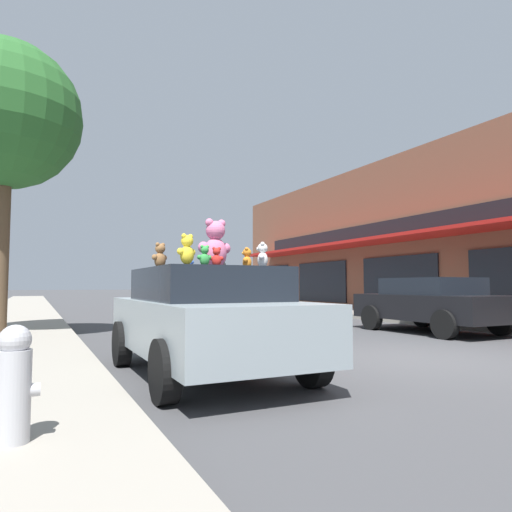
% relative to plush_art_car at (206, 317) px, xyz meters
% --- Properties ---
extents(ground_plane, '(260.00, 260.00, 0.00)m').
position_rel_plush_art_car_xyz_m(ground_plane, '(3.56, -0.18, -0.78)').
color(ground_plane, '#424244').
extents(plush_art_car, '(2.01, 4.03, 1.45)m').
position_rel_plush_art_car_xyz_m(plush_art_car, '(0.00, 0.00, 0.00)').
color(plush_art_car, '#8C999E').
rests_on(plush_art_car, ground_plane).
extents(teddy_bear_giant, '(0.52, 0.34, 0.70)m').
position_rel_plush_art_car_xyz_m(teddy_bear_giant, '(0.14, 0.03, 1.00)').
color(teddy_bear_giant, pink).
rests_on(teddy_bear_giant, plush_art_car).
extents(teddy_bear_green, '(0.19, 0.12, 0.26)m').
position_rel_plush_art_car_xyz_m(teddy_bear_green, '(-0.27, -0.67, 0.79)').
color(teddy_bear_green, green).
rests_on(teddy_bear_green, plush_art_car).
extents(teddy_bear_orange, '(0.20, 0.24, 0.32)m').
position_rel_plush_art_car_xyz_m(teddy_bear_orange, '(0.67, 0.13, 0.82)').
color(teddy_bear_orange, orange).
rests_on(teddy_bear_orange, plush_art_car).
extents(teddy_bear_red, '(0.19, 0.13, 0.25)m').
position_rel_plush_art_car_xyz_m(teddy_bear_red, '(-0.08, -0.59, 0.79)').
color(teddy_bear_red, red).
rests_on(teddy_bear_red, plush_art_car).
extents(teddy_bear_brown, '(0.26, 0.21, 0.35)m').
position_rel_plush_art_car_xyz_m(teddy_bear_brown, '(-0.60, 0.21, 0.84)').
color(teddy_bear_brown, olive).
rests_on(teddy_bear_brown, plush_art_car).
extents(teddy_bear_white, '(0.20, 0.26, 0.35)m').
position_rel_plush_art_car_xyz_m(teddy_bear_white, '(0.62, -0.49, 0.84)').
color(teddy_bear_white, white).
rests_on(teddy_bear_white, plush_art_car).
extents(teddy_bear_purple, '(0.17, 0.12, 0.23)m').
position_rel_plush_art_car_xyz_m(teddy_bear_purple, '(0.23, 0.52, 0.78)').
color(teddy_bear_purple, purple).
rests_on(teddy_bear_purple, plush_art_car).
extents(teddy_bear_yellow, '(0.27, 0.20, 0.35)m').
position_rel_plush_art_car_xyz_m(teddy_bear_yellow, '(-0.58, -0.95, 0.84)').
color(teddy_bear_yellow, yellow).
rests_on(teddy_bear_yellow, plush_art_car).
extents(teddy_bear_blue, '(0.16, 0.15, 0.23)m').
position_rel_plush_art_car_xyz_m(teddy_bear_blue, '(-0.16, 0.32, 0.78)').
color(teddy_bear_blue, blue).
rests_on(teddy_bear_blue, plush_art_car).
extents(teddy_bear_black, '(0.14, 0.15, 0.22)m').
position_rel_plush_art_car_xyz_m(teddy_bear_black, '(0.48, 0.59, 0.77)').
color(teddy_bear_black, black).
rests_on(teddy_bear_black, plush_art_car).
extents(parked_car_far_center, '(2.10, 4.00, 1.41)m').
position_rel_plush_art_car_xyz_m(parked_car_far_center, '(7.20, 2.77, -0.02)').
color(parked_car_far_center, black).
rests_on(parked_car_far_center, ground_plane).
extents(street_tree, '(3.34, 3.34, 6.57)m').
position_rel_plush_art_car_xyz_m(street_tree, '(-2.83, 5.59, 4.24)').
color(street_tree, brown).
rests_on(street_tree, sidewalk_near).
extents(fire_hydrant, '(0.33, 0.22, 0.79)m').
position_rel_plush_art_car_xyz_m(fire_hydrant, '(-2.24, -2.40, -0.23)').
color(fire_hydrant, '#B2B2B7').
rests_on(fire_hydrant, sidewalk_near).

